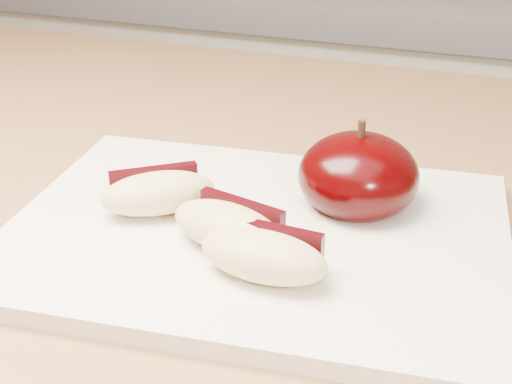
% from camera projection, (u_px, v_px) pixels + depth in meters
% --- Properties ---
extents(back_cabinet, '(2.40, 0.62, 0.94)m').
position_uv_depth(back_cabinet, '(455.00, 241.00, 1.29)').
color(back_cabinet, silver).
rests_on(back_cabinet, ground).
extents(cutting_board, '(0.34, 0.26, 0.01)m').
position_uv_depth(cutting_board, '(256.00, 235.00, 0.46)').
color(cutting_board, white).
rests_on(cutting_board, island_counter).
extents(apple_half, '(0.10, 0.10, 0.07)m').
position_uv_depth(apple_half, '(358.00, 176.00, 0.47)').
color(apple_half, black).
rests_on(apple_half, cutting_board).
extents(apple_wedge_a, '(0.08, 0.07, 0.03)m').
position_uv_depth(apple_wedge_a, '(158.00, 192.00, 0.47)').
color(apple_wedge_a, beige).
rests_on(apple_wedge_a, cutting_board).
extents(apple_wedge_b, '(0.08, 0.05, 0.03)m').
position_uv_depth(apple_wedge_b, '(229.00, 226.00, 0.43)').
color(apple_wedge_b, beige).
rests_on(apple_wedge_b, cutting_board).
extents(apple_wedge_c, '(0.08, 0.04, 0.03)m').
position_uv_depth(apple_wedge_c, '(265.00, 255.00, 0.40)').
color(apple_wedge_c, beige).
rests_on(apple_wedge_c, cutting_board).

